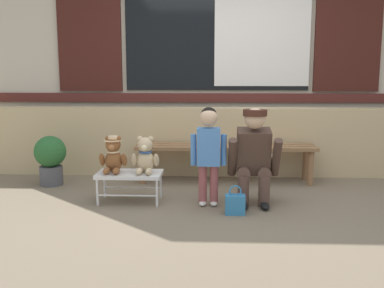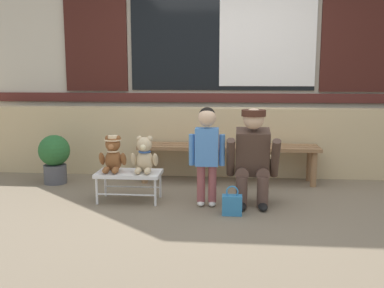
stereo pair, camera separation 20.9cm
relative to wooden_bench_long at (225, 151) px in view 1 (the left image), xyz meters
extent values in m
plane|color=#756651|center=(-0.10, -1.06, -0.37)|extent=(60.00, 60.00, 0.00)
cube|color=tan|center=(-0.10, 0.37, 0.05)|extent=(6.76, 0.25, 0.85)
cube|color=beige|center=(-0.10, 0.89, 1.34)|extent=(6.90, 0.20, 3.43)
cube|color=#56231E|center=(-0.10, 0.77, 0.58)|extent=(6.35, 0.04, 0.12)
cube|color=black|center=(-0.10, 0.78, 1.38)|extent=(2.40, 0.03, 1.40)
cube|color=white|center=(0.48, 0.76, 1.38)|extent=(1.23, 0.02, 1.29)
cube|color=#3D1914|center=(-1.78, 0.77, 1.38)|extent=(0.84, 0.05, 1.43)
cube|color=#3D1914|center=(1.58, 0.77, 1.38)|extent=(0.84, 0.05, 1.43)
cube|color=#8E6642|center=(0.00, -0.14, 0.05)|extent=(2.10, 0.11, 0.04)
cube|color=#8E6642|center=(0.00, 0.00, 0.05)|extent=(2.10, 0.11, 0.04)
cube|color=#8E6642|center=(0.00, 0.14, 0.05)|extent=(2.10, 0.11, 0.04)
cylinder|color=#8E6642|center=(-0.97, -0.14, -0.17)|extent=(0.07, 0.07, 0.40)
cylinder|color=#8E6642|center=(-0.97, 0.14, -0.17)|extent=(0.07, 0.07, 0.40)
cylinder|color=#8E6642|center=(0.97, -0.14, -0.17)|extent=(0.07, 0.07, 0.40)
cylinder|color=#8E6642|center=(0.97, 0.14, -0.17)|extent=(0.07, 0.07, 0.40)
cube|color=silver|center=(-0.98, -0.87, -0.09)|extent=(0.64, 0.36, 0.04)
cylinder|color=silver|center=(-1.27, -1.02, -0.24)|extent=(0.02, 0.02, 0.26)
cylinder|color=silver|center=(-1.27, -0.72, -0.24)|extent=(0.02, 0.02, 0.26)
cylinder|color=silver|center=(-0.69, -1.02, -0.24)|extent=(0.02, 0.02, 0.26)
cylinder|color=silver|center=(-0.69, -0.72, -0.24)|extent=(0.02, 0.02, 0.26)
cylinder|color=silver|center=(-0.98, -1.02, -0.27)|extent=(0.58, 0.02, 0.02)
cylinder|color=silver|center=(-0.98, -0.72, -0.27)|extent=(0.58, 0.02, 0.02)
ellipsoid|color=brown|center=(-1.14, -0.85, 0.04)|extent=(0.17, 0.14, 0.22)
sphere|color=brown|center=(-1.14, -0.86, 0.20)|extent=(0.15, 0.15, 0.15)
sphere|color=#AE6E42|center=(-1.14, -0.92, 0.19)|extent=(0.06, 0.06, 0.06)
sphere|color=brown|center=(-1.19, -0.85, 0.26)|extent=(0.06, 0.06, 0.06)
ellipsoid|color=brown|center=(-1.25, -0.88, 0.06)|extent=(0.06, 0.11, 0.16)
ellipsoid|color=brown|center=(-1.18, -0.97, -0.04)|extent=(0.06, 0.15, 0.06)
sphere|color=brown|center=(-1.08, -0.85, 0.26)|extent=(0.06, 0.06, 0.06)
ellipsoid|color=brown|center=(-1.03, -0.88, 0.06)|extent=(0.06, 0.11, 0.16)
ellipsoid|color=brown|center=(-1.09, -0.97, -0.04)|extent=(0.06, 0.15, 0.06)
torus|color=beige|center=(-1.14, -0.86, 0.13)|extent=(0.13, 0.13, 0.02)
cylinder|color=beige|center=(-1.14, -0.86, 0.24)|extent=(0.17, 0.17, 0.01)
cylinder|color=beige|center=(-1.14, -0.86, 0.27)|extent=(0.10, 0.10, 0.04)
ellipsoid|color=#CCB289|center=(-0.82, -0.85, 0.04)|extent=(0.17, 0.14, 0.22)
sphere|color=#CCB289|center=(-0.82, -0.86, 0.20)|extent=(0.15, 0.15, 0.15)
sphere|color=#FFEEBB|center=(-0.82, -0.92, 0.19)|extent=(0.06, 0.06, 0.06)
sphere|color=#CCB289|center=(-0.87, -0.85, 0.26)|extent=(0.06, 0.06, 0.06)
ellipsoid|color=#CCB289|center=(-0.93, -0.88, 0.06)|extent=(0.06, 0.11, 0.16)
ellipsoid|color=#CCB289|center=(-0.86, -0.97, -0.04)|extent=(0.06, 0.15, 0.06)
sphere|color=#CCB289|center=(-0.76, -0.85, 0.26)|extent=(0.06, 0.06, 0.06)
ellipsoid|color=#CCB289|center=(-0.71, -0.88, 0.06)|extent=(0.06, 0.11, 0.16)
ellipsoid|color=#CCB289|center=(-0.77, -0.97, -0.04)|extent=(0.06, 0.15, 0.06)
torus|color=#335699|center=(-0.82, -0.86, 0.13)|extent=(0.13, 0.13, 0.02)
cylinder|color=#994C4C|center=(-0.25, -0.96, -0.15)|extent=(0.08, 0.08, 0.36)
ellipsoid|color=silver|center=(-0.25, -0.98, -0.35)|extent=(0.07, 0.12, 0.05)
cylinder|color=#994C4C|center=(-0.14, -0.96, -0.15)|extent=(0.08, 0.08, 0.36)
ellipsoid|color=silver|center=(-0.14, -0.98, -0.35)|extent=(0.07, 0.12, 0.05)
cube|color=#4C84CC|center=(-0.19, -0.96, 0.21)|extent=(0.22, 0.15, 0.36)
cylinder|color=#4C84CC|center=(-0.34, -0.96, 0.18)|extent=(0.06, 0.06, 0.30)
cylinder|color=#4C84CC|center=(-0.05, -0.96, 0.18)|extent=(0.06, 0.06, 0.30)
sphere|color=#DBB28E|center=(-0.19, -0.96, 0.49)|extent=(0.17, 0.17, 0.17)
sphere|color=black|center=(-0.19, -0.95, 0.51)|extent=(0.16, 0.16, 0.16)
cylinder|color=brown|center=(0.14, -0.97, -0.22)|extent=(0.11, 0.11, 0.30)
cylinder|color=brown|center=(0.14, -0.83, -0.05)|extent=(0.13, 0.32, 0.13)
ellipsoid|color=black|center=(0.14, -1.05, -0.34)|extent=(0.09, 0.20, 0.06)
cylinder|color=brown|center=(0.34, -0.97, -0.22)|extent=(0.11, 0.11, 0.30)
cylinder|color=brown|center=(0.34, -0.83, -0.05)|extent=(0.13, 0.32, 0.13)
ellipsoid|color=black|center=(0.34, -1.05, -0.34)|extent=(0.09, 0.20, 0.06)
cube|color=#473328|center=(0.24, -0.86, 0.15)|extent=(0.32, 0.30, 0.47)
cylinder|color=#473328|center=(0.03, -0.96, 0.11)|extent=(0.08, 0.28, 0.40)
cylinder|color=#473328|center=(0.45, -0.96, 0.11)|extent=(0.08, 0.28, 0.40)
sphere|color=#DBB28E|center=(0.24, -0.93, 0.48)|extent=(0.20, 0.20, 0.20)
cylinder|color=#422319|center=(0.24, -0.93, 0.53)|extent=(0.23, 0.23, 0.06)
cube|color=brown|center=(0.43, -0.77, 0.01)|extent=(0.10, 0.22, 0.16)
cube|color=teal|center=(0.05, -1.22, -0.28)|extent=(0.18, 0.11, 0.18)
torus|color=teal|center=(0.05, -1.22, -0.16)|extent=(0.11, 0.01, 0.11)
cylinder|color=#4C4C51|center=(-2.01, -0.25, -0.26)|extent=(0.26, 0.26, 0.22)
sphere|color=#28602D|center=(-2.01, -0.25, 0.02)|extent=(0.36, 0.36, 0.36)
camera|label=1|loc=(-0.17, -5.09, 0.90)|focal=41.04mm
camera|label=2|loc=(0.04, -5.08, 0.90)|focal=41.04mm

